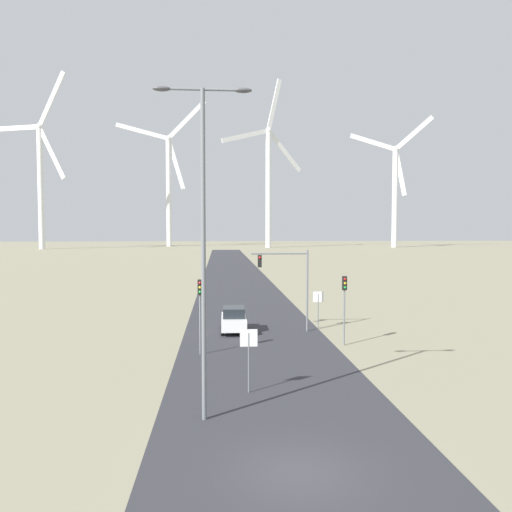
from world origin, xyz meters
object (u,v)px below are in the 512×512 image
object	(u,v)px
stop_sign_far	(318,302)
traffic_light_post_near_right	(344,295)
traffic_light_mast_overhead	(288,274)
traffic_light_post_near_left	(200,300)
wind_turbine_left	(169,179)
car_approaching	(234,319)
wind_turbine_center	(268,175)
stop_sign_near	(249,348)
wind_turbine_far_left	(40,173)
streetlamp	(203,220)
wind_turbine_right	(395,186)

from	to	relation	value
stop_sign_far	traffic_light_post_near_right	bearing A→B (deg)	-84.54
stop_sign_far	traffic_light_mast_overhead	size ratio (longest dim) A/B	0.46
traffic_light_post_near_left	wind_turbine_left	world-z (taller)	wind_turbine_left
car_approaching	wind_turbine_center	distance (m)	172.15
stop_sign_near	traffic_light_post_near_left	world-z (taller)	traffic_light_post_near_left
traffic_light_mast_overhead	car_approaching	xyz separation A→B (m)	(-3.99, 0.16, -3.35)
stop_sign_near	wind_turbine_left	size ratio (longest dim) A/B	0.05
stop_sign_near	wind_turbine_far_left	xyz separation A→B (m)	(-68.82, 173.06, 26.90)
traffic_light_post_near_right	wind_turbine_center	bearing A→B (deg)	85.99
streetlamp	wind_turbine_center	size ratio (longest dim) A/B	0.19
traffic_light_post_near_right	stop_sign_near	bearing A→B (deg)	-127.05
streetlamp	wind_turbine_right	distance (m)	200.10
traffic_light_post_near_right	car_approaching	size ratio (longest dim) A/B	1.09
car_approaching	wind_turbine_left	world-z (taller)	wind_turbine_left
car_approaching	wind_turbine_far_left	world-z (taller)	wind_turbine_far_left
traffic_light_post_near_left	wind_turbine_far_left	size ratio (longest dim) A/B	0.07
stop_sign_far	traffic_light_post_near_right	world-z (taller)	traffic_light_post_near_right
stop_sign_far	car_approaching	xyz separation A→B (m)	(-6.47, -0.96, -1.04)
streetlamp	wind_turbine_center	world-z (taller)	wind_turbine_center
traffic_light_post_near_right	wind_turbine_left	size ratio (longest dim) A/B	0.07
stop_sign_far	wind_turbine_center	xyz separation A→B (m)	(12.71, 167.66, 27.82)
wind_turbine_right	traffic_light_post_near_right	bearing A→B (deg)	-110.68
stop_sign_near	stop_sign_far	size ratio (longest dim) A/B	1.06
stop_sign_near	traffic_light_mast_overhead	xyz separation A→B (m)	(3.70, 13.56, 2.19)
wind_turbine_right	stop_sign_far	bearing A→B (deg)	-111.49
stop_sign_far	traffic_light_post_near_right	xyz separation A→B (m)	(0.55, -5.77, 1.33)
stop_sign_near	traffic_light_post_near_left	distance (m)	7.73
traffic_light_mast_overhead	wind_turbine_center	distance (m)	171.38
stop_sign_far	wind_turbine_center	distance (m)	170.43
streetlamp	traffic_light_mast_overhead	distance (m)	17.98
traffic_light_mast_overhead	wind_turbine_right	distance (m)	182.98
wind_turbine_left	streetlamp	bearing A→B (deg)	-83.98
car_approaching	wind_turbine_center	xyz separation A→B (m)	(19.18, 168.63, 28.86)
traffic_light_mast_overhead	wind_turbine_far_left	xyz separation A→B (m)	(-72.52, 159.50, 24.71)
traffic_light_post_near_left	traffic_light_post_near_right	xyz separation A→B (m)	(9.22, 1.71, -0.01)
stop_sign_near	wind_turbine_center	distance (m)	185.41
stop_sign_far	traffic_light_post_near_right	size ratio (longest dim) A/B	0.62
car_approaching	wind_turbine_far_left	size ratio (longest dim) A/B	0.06
stop_sign_near	traffic_light_post_near_right	distance (m)	11.24
traffic_light_mast_overhead	wind_turbine_far_left	world-z (taller)	wind_turbine_far_left
streetlamp	traffic_light_mast_overhead	world-z (taller)	streetlamp
wind_turbine_left	wind_turbine_center	bearing A→B (deg)	-23.67
streetlamp	car_approaching	distance (m)	18.30
traffic_light_post_near_left	wind_turbine_center	size ratio (longest dim) A/B	0.07
streetlamp	traffic_light_mast_overhead	xyz separation A→B (m)	(5.64, 16.68, -3.64)
wind_turbine_far_left	streetlamp	bearing A→B (deg)	-69.21
traffic_light_mast_overhead	wind_turbine_far_left	size ratio (longest dim) A/B	0.09
stop_sign_near	wind_turbine_left	world-z (taller)	wind_turbine_left
traffic_light_post_near_left	traffic_light_mast_overhead	world-z (taller)	traffic_light_mast_overhead
car_approaching	wind_turbine_far_left	xyz separation A→B (m)	(-68.53, 159.34, 28.05)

